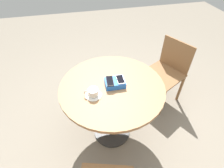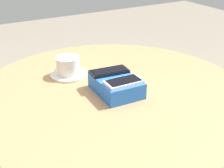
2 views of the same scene
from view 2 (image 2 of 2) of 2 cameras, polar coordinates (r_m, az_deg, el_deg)
name	(u,v)px [view 2 (image 2 of 2)]	position (r m, az deg, el deg)	size (l,w,h in m)	color
round_table	(112,119)	(1.16, 0.00, -6.49)	(0.97, 0.97, 0.76)	#2D2D2D
phone_box	(117,85)	(1.06, 0.84, -0.18)	(0.18, 0.14, 0.06)	blue
phone_white	(123,82)	(1.01, 2.09, 0.40)	(0.07, 0.12, 0.01)	silver
phone_black	(110,71)	(1.09, -0.35, 2.36)	(0.07, 0.14, 0.01)	black
saucer	(69,74)	(1.21, -7.94, 1.75)	(0.14, 0.14, 0.01)	silver
coffee_cup	(68,65)	(1.20, -8.08, 3.46)	(0.12, 0.09, 0.07)	silver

